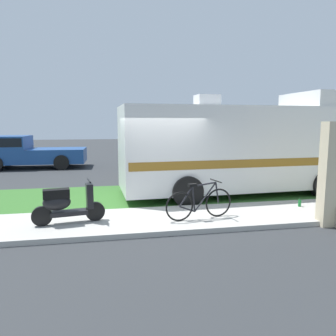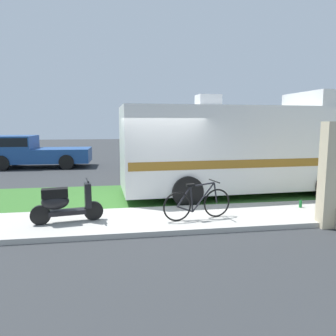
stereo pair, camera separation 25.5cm
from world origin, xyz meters
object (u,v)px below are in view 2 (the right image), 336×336
bicycle (197,203)px  pickup_truck_near (178,154)px  scooter (64,203)px  bottle_green (301,204)px  pickup_truck_far (29,150)px  motorhome_rv (245,147)px

bicycle → pickup_truck_near: bearing=82.8°
scooter → pickup_truck_near: 7.92m
bottle_green → pickup_truck_near: bearing=107.9°
scooter → bottle_green: bearing=3.4°
scooter → pickup_truck_far: bearing=107.7°
pickup_truck_near → pickup_truck_far: 8.27m
bicycle → pickup_truck_near: (0.90, 7.08, 0.47)m
motorhome_rv → bicycle: size_ratio=4.62×
pickup_truck_near → bottle_green: (2.10, -6.50, -0.76)m
bicycle → pickup_truck_far: size_ratio=0.32×
motorhome_rv → pickup_truck_near: 4.58m
pickup_truck_near → scooter: bearing=-119.9°
pickup_truck_near → motorhome_rv: bearing=-72.4°
pickup_truck_far → bottle_green: 14.00m
pickup_truck_far → motorhome_rv: bearing=-43.1°
motorhome_rv → bottle_green: (0.72, -2.17, -1.38)m
scooter → pickup_truck_far: (-3.40, 10.67, 0.34)m
bicycle → scooter: bearing=175.8°
motorhome_rv → pickup_truck_near: (-1.37, 4.33, -0.62)m
bicycle → pickup_truck_near: size_ratio=0.32×
motorhome_rv → bottle_green: size_ratio=33.83×
bottle_green → motorhome_rv: bearing=108.5°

